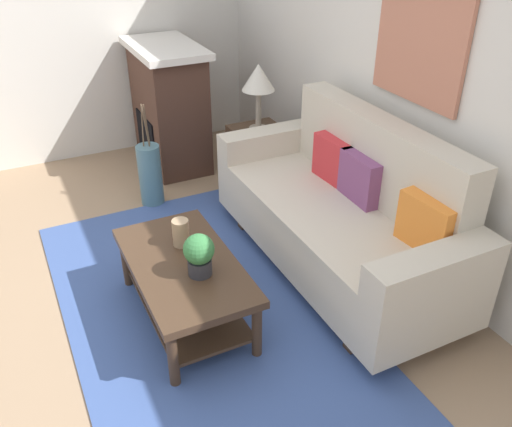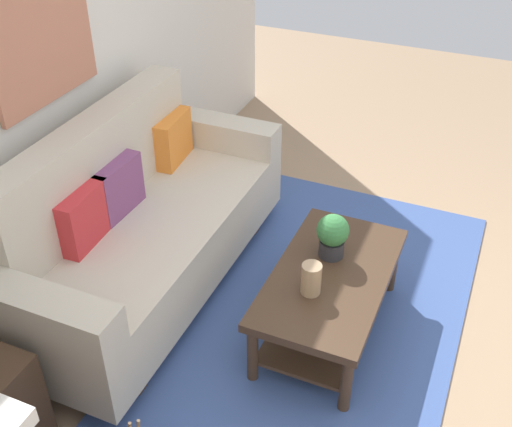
# 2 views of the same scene
# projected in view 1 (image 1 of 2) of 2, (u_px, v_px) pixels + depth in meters

# --- Properties ---
(ground_plane) EXTENTS (9.59, 9.59, 0.00)m
(ground_plane) POSITION_uv_depth(u_px,v_px,m) (126.00, 336.00, 3.30)
(ground_plane) COLOR #9E7F60
(wall_back) EXTENTS (5.59, 0.10, 2.70)m
(wall_back) POSITION_uv_depth(u_px,v_px,m) (429.00, 74.00, 3.40)
(wall_back) COLOR silver
(wall_back) RESTS_ON ground_plane
(wall_left) EXTENTS (0.10, 5.05, 2.70)m
(wall_left) POSITION_uv_depth(u_px,v_px,m) (86.00, 16.00, 5.00)
(wall_left) COLOR silver
(wall_left) RESTS_ON ground_plane
(area_rug) EXTENTS (2.96, 1.64, 0.01)m
(area_rug) POSITION_uv_depth(u_px,v_px,m) (203.00, 311.00, 3.48)
(area_rug) COLOR #3D5693
(area_rug) RESTS_ON ground_plane
(couch) EXTENTS (2.10, 0.84, 1.08)m
(couch) POSITION_uv_depth(u_px,v_px,m) (342.00, 214.00, 3.71)
(couch) COLOR beige
(couch) RESTS_ON ground_plane
(throw_pillow_crimson) EXTENTS (0.37, 0.14, 0.32)m
(throw_pillow_crimson) POSITION_uv_depth(u_px,v_px,m) (334.00, 160.00, 3.88)
(throw_pillow_crimson) COLOR red
(throw_pillow_crimson) RESTS_ON couch
(throw_pillow_plum) EXTENTS (0.36, 0.13, 0.32)m
(throw_pillow_plum) POSITION_uv_depth(u_px,v_px,m) (360.00, 178.00, 3.63)
(throw_pillow_plum) COLOR #7A4270
(throw_pillow_plum) RESTS_ON couch
(throw_pillow_orange) EXTENTS (0.37, 0.15, 0.32)m
(throw_pillow_orange) POSITION_uv_depth(u_px,v_px,m) (426.00, 224.00, 3.13)
(throw_pillow_orange) COLOR orange
(throw_pillow_orange) RESTS_ON couch
(coffee_table) EXTENTS (1.10, 0.60, 0.43)m
(coffee_table) POSITION_uv_depth(u_px,v_px,m) (185.00, 277.00, 3.29)
(coffee_table) COLOR #422D1E
(coffee_table) RESTS_ON ground_plane
(tabletop_vase) EXTENTS (0.11, 0.11, 0.18)m
(tabletop_vase) POSITION_uv_depth(u_px,v_px,m) (181.00, 233.00, 3.34)
(tabletop_vase) COLOR tan
(tabletop_vase) RESTS_ON coffee_table
(potted_plant_tabletop) EXTENTS (0.18, 0.18, 0.26)m
(potted_plant_tabletop) POSITION_uv_depth(u_px,v_px,m) (199.00, 254.00, 3.06)
(potted_plant_tabletop) COLOR #2D2D33
(potted_plant_tabletop) RESTS_ON coffee_table
(side_table) EXTENTS (0.44, 0.44, 0.56)m
(side_table) POSITION_uv_depth(u_px,v_px,m) (258.00, 158.00, 4.84)
(side_table) COLOR #422D1E
(side_table) RESTS_ON ground_plane
(table_lamp) EXTENTS (0.28, 0.28, 0.57)m
(table_lamp) POSITION_uv_depth(u_px,v_px,m) (258.00, 80.00, 4.47)
(table_lamp) COLOR gray
(table_lamp) RESTS_ON side_table
(fireplace) EXTENTS (1.02, 0.58, 1.16)m
(fireplace) POSITION_uv_depth(u_px,v_px,m) (169.00, 106.00, 5.13)
(fireplace) COLOR #472D23
(fireplace) RESTS_ON ground_plane
(floor_vase) EXTENTS (0.20, 0.20, 0.54)m
(floor_vase) POSITION_uv_depth(u_px,v_px,m) (150.00, 175.00, 4.58)
(floor_vase) COLOR slate
(floor_vase) RESTS_ON ground_plane
(floor_vase_branch_a) EXTENTS (0.03, 0.05, 0.36)m
(floor_vase_branch_a) POSITION_uv_depth(u_px,v_px,m) (146.00, 126.00, 4.33)
(floor_vase_branch_a) COLOR brown
(floor_vase_branch_a) RESTS_ON floor_vase
(floor_vase_branch_b) EXTENTS (0.05, 0.04, 0.36)m
(floor_vase_branch_b) POSITION_uv_depth(u_px,v_px,m) (147.00, 125.00, 4.36)
(floor_vase_branch_b) COLOR brown
(floor_vase_branch_b) RESTS_ON floor_vase
(floor_vase_branch_c) EXTENTS (0.02, 0.03, 0.36)m
(floor_vase_branch_c) POSITION_uv_depth(u_px,v_px,m) (142.00, 126.00, 4.35)
(floor_vase_branch_c) COLOR brown
(floor_vase_branch_c) RESTS_ON floor_vase
(framed_painting) EXTENTS (0.78, 0.03, 0.77)m
(framed_painting) POSITION_uv_depth(u_px,v_px,m) (420.00, 39.00, 3.30)
(framed_painting) COLOR #B77056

